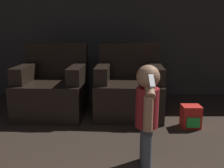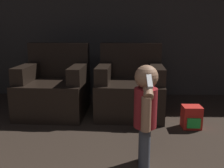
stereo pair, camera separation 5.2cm
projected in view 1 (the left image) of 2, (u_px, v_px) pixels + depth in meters
name	position (u px, v px, depth m)	size (l,w,h in m)	color
wall_back	(113.00, 14.00, 3.93)	(8.40, 0.05, 2.60)	#33302D
armchair_left	(53.00, 89.00, 3.24)	(0.86, 0.86, 0.89)	black
armchair_right	(129.00, 89.00, 3.24)	(0.87, 0.87, 0.89)	black
person_toddler	(147.00, 108.00, 1.95)	(0.18, 0.33, 0.83)	#474C56
toy_backpack	(191.00, 117.00, 2.79)	(0.20, 0.19, 0.25)	red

